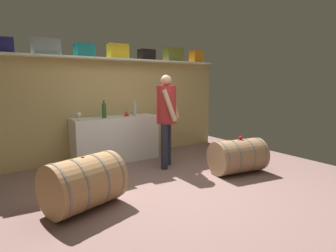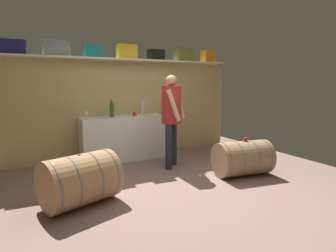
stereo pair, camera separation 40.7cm
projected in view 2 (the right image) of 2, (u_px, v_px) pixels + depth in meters
The scene contains 19 objects.
ground_plane at pixel (161, 179), 4.50m from camera, with size 6.16×7.66×0.02m, color #876660.
back_wall_panel at pixel (126, 109), 5.81m from camera, with size 4.96×0.10×1.96m, color tan.
high_shelf_board at pixel (127, 60), 5.52m from camera, with size 4.56×0.40×0.03m, color silver.
toolcase_navy at pixel (13, 47), 4.59m from camera, with size 0.40×0.24×0.24m, color navy.
toolcase_grey at pixel (56, 48), 4.90m from camera, with size 0.44×0.23×0.27m, color gray.
toolcase_teal at pixel (93, 51), 5.20m from camera, with size 0.33×0.27×0.24m, color teal.
toolcase_yellow at pixel (126, 52), 5.50m from camera, with size 0.38×0.27×0.28m, color yellow.
toolcase_black at pixel (156, 55), 5.80m from camera, with size 0.32×0.23×0.21m, color black.
toolcase_olive at pixel (184, 55), 6.10m from camera, with size 0.40×0.25×0.29m, color olive.
toolcase_orange at pixel (208, 56), 6.40m from camera, with size 0.28×0.20×0.27m, color orange.
work_cabinet at pixel (123, 138), 5.53m from camera, with size 1.66×0.53×0.88m, color white.
wine_bottle_green at pixel (112, 109), 5.31m from camera, with size 0.08×0.08×0.33m.
wine_bottle_clear at pixel (142, 108), 5.53m from camera, with size 0.08×0.08×0.33m.
wine_glass at pixel (86, 114), 4.97m from camera, with size 0.07×0.07×0.15m.
red_funnel at pixel (134, 113), 5.54m from camera, with size 0.11×0.11×0.09m, color red.
wine_barrel_near at pixel (243, 158), 4.60m from camera, with size 0.98×0.70×0.58m.
wine_barrel_far at pixel (80, 180), 3.48m from camera, with size 1.04×0.88×0.66m.
tasting_cup at pixel (246, 139), 4.57m from camera, with size 0.06×0.06×0.05m, color red.
winemaker_pouring at pixel (172, 111), 4.95m from camera, with size 0.51×0.52×1.66m.
Camera 2 is at (-1.90, -3.32, 1.53)m, focal length 29.68 mm.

